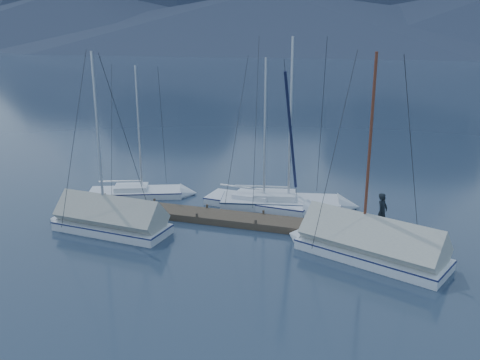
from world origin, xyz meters
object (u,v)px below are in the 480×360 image
sailboat_open_left (150,193)px  person (382,212)px  sailboat_covered_far (103,221)px  sailboat_open_right (298,204)px  sailboat_open_mid (272,205)px  sailboat_covered_near (359,245)px

sailboat_open_left → person: size_ratio=4.65×
sailboat_open_left → sailboat_covered_far: size_ratio=0.89×
sailboat_open_right → person: bearing=-33.5°
sailboat_open_mid → sailboat_open_left: bearing=-179.7°
sailboat_open_mid → sailboat_covered_near: 6.85m
sailboat_open_left → sailboat_open_mid: 7.22m
sailboat_open_left → sailboat_open_mid: bearing=0.3°
sailboat_covered_near → person: 2.62m
sailboat_open_mid → sailboat_covered_near: sailboat_covered_near is taller
sailboat_covered_near → person: (0.76, 2.40, 0.75)m
sailboat_covered_near → sailboat_covered_far: 11.84m
sailboat_covered_near → sailboat_covered_far: (-11.82, -0.75, -0.02)m
sailboat_open_mid → sailboat_covered_near: bearing=-43.7°
sailboat_open_right → sailboat_covered_far: sailboat_open_right is taller
sailboat_open_left → sailboat_open_mid: (7.22, 0.03, 0.01)m
sailboat_open_mid → sailboat_covered_far: (-6.87, -5.47, 0.29)m
sailboat_covered_near → person: sailboat_covered_near is taller
sailboat_open_left → sailboat_covered_near: 13.04m
sailboat_open_right → person: 5.41m
sailboat_covered_near → sailboat_covered_far: bearing=-176.4°
sailboat_open_right → sailboat_covered_far: 10.17m
sailboat_open_left → sailboat_covered_near: (12.17, -4.69, 0.32)m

